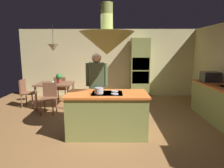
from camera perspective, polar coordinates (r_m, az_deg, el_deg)
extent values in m
plane|color=olive|center=(4.68, -1.29, -13.02)|extent=(8.16, 8.16, 0.00)
cube|color=beige|center=(7.77, -0.61, 5.94)|extent=(6.80, 0.10, 2.55)
cube|color=#8C934C|center=(4.34, -1.38, -8.75)|extent=(1.64, 0.81, 0.87)
cube|color=orange|center=(4.21, -1.41, -2.86)|extent=(1.70, 0.87, 0.04)
cube|color=black|center=(4.21, -1.41, -2.66)|extent=(0.64, 0.52, 0.01)
cylinder|color=#B2B2B7|center=(4.09, -3.71, -2.85)|extent=(0.15, 0.15, 0.02)
cylinder|color=#B2B2B7|center=(4.08, 0.79, -2.86)|extent=(0.15, 0.15, 0.02)
cylinder|color=#B2B2B7|center=(4.34, -3.47, -2.08)|extent=(0.15, 0.15, 0.02)
cylinder|color=#B2B2B7|center=(4.33, 0.76, -2.09)|extent=(0.15, 0.15, 0.02)
cube|color=#8C934C|center=(5.77, 28.47, -5.19)|extent=(0.62, 2.19, 0.87)
cube|color=orange|center=(5.68, 28.85, -0.74)|extent=(0.66, 2.23, 0.04)
cube|color=#8C934C|center=(7.45, 7.85, 4.29)|extent=(0.66, 0.62, 2.19)
cube|color=black|center=(7.15, 8.19, 5.68)|extent=(0.60, 0.04, 0.44)
cube|color=black|center=(7.20, 8.10, 1.87)|extent=(0.60, 0.04, 0.44)
cube|color=brown|center=(6.56, -15.85, 0.07)|extent=(1.11, 0.85, 0.04)
cylinder|color=brown|center=(6.45, -20.82, -3.82)|extent=(0.06, 0.06, 0.72)
cylinder|color=brown|center=(6.16, -12.19, -4.00)|extent=(0.06, 0.06, 0.72)
cylinder|color=brown|center=(7.12, -18.72, -2.43)|extent=(0.06, 0.06, 0.72)
cylinder|color=brown|center=(6.86, -10.88, -2.53)|extent=(0.06, 0.06, 0.72)
cylinder|color=tan|center=(5.03, -5.28, -6.24)|extent=(0.14, 0.14, 0.85)
cylinder|color=tan|center=(5.02, -3.22, -6.26)|extent=(0.14, 0.14, 0.85)
cube|color=#4C6042|center=(4.87, -4.37, 2.29)|extent=(0.36, 0.22, 0.66)
cylinder|color=#4C6042|center=(4.89, -6.95, 2.66)|extent=(0.09, 0.09, 0.56)
cylinder|color=#4C6042|center=(4.85, -1.78, 2.67)|extent=(0.09, 0.09, 0.56)
sphere|color=tan|center=(4.83, -4.44, 7.37)|extent=(0.23, 0.23, 0.23)
cone|color=#8C934C|center=(4.11, -1.47, 11.50)|extent=(1.10, 1.10, 0.45)
cylinder|color=#8C934C|center=(4.15, -1.51, 18.42)|extent=(0.24, 0.24, 0.55)
cone|color=beige|center=(6.47, -16.34, 9.89)|extent=(0.32, 0.32, 0.22)
cylinder|color=black|center=(6.48, -16.52, 13.52)|extent=(0.01, 0.01, 0.60)
cube|color=brown|center=(5.94, -17.64, -4.00)|extent=(0.40, 0.40, 0.04)
cube|color=brown|center=(6.06, -17.24, -1.57)|extent=(0.40, 0.04, 0.42)
cylinder|color=brown|center=(5.90, -19.61, -6.48)|extent=(0.04, 0.04, 0.43)
cylinder|color=brown|center=(5.79, -16.43, -6.60)|extent=(0.04, 0.04, 0.43)
cylinder|color=brown|center=(6.20, -18.55, -5.60)|extent=(0.04, 0.04, 0.43)
cylinder|color=brown|center=(6.10, -15.52, -5.70)|extent=(0.04, 0.04, 0.43)
cube|color=brown|center=(7.30, -14.18, -1.26)|extent=(0.40, 0.40, 0.04)
cube|color=brown|center=(7.09, -14.61, 0.20)|extent=(0.40, 0.04, 0.42)
cylinder|color=brown|center=(7.47, -12.51, -2.70)|extent=(0.04, 0.04, 0.43)
cylinder|color=brown|center=(7.55, -15.03, -2.67)|extent=(0.04, 0.04, 0.43)
cylinder|color=brown|center=(7.14, -13.11, -3.30)|extent=(0.04, 0.04, 0.43)
cylinder|color=brown|center=(7.23, -15.74, -3.26)|extent=(0.04, 0.04, 0.43)
cube|color=brown|center=(6.90, -22.57, -2.38)|extent=(0.40, 0.40, 0.04)
cube|color=brown|center=(6.93, -24.07, -0.57)|extent=(0.04, 0.40, 0.42)
cylinder|color=brown|center=(6.73, -21.66, -4.58)|extent=(0.04, 0.04, 0.43)
cylinder|color=brown|center=(7.04, -20.64, -3.90)|extent=(0.04, 0.04, 0.43)
cylinder|color=brown|center=(6.87, -24.30, -4.49)|extent=(0.04, 0.04, 0.43)
cylinder|color=brown|center=(7.17, -23.18, -3.82)|extent=(0.04, 0.04, 0.43)
cylinder|color=#99382D|center=(6.57, -14.75, 0.85)|extent=(0.14, 0.14, 0.12)
sphere|color=#2D722D|center=(6.55, -14.80, 2.06)|extent=(0.20, 0.20, 0.20)
cylinder|color=white|center=(6.35, -16.49, 0.32)|extent=(0.07, 0.07, 0.09)
cube|color=#232326|center=(6.23, 26.13, 1.83)|extent=(0.46, 0.36, 0.28)
cylinder|color=#B2B2B7|center=(4.07, -3.72, -1.89)|extent=(0.18, 0.18, 0.12)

